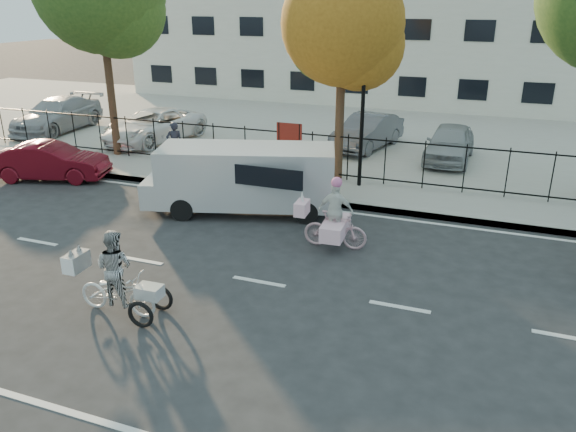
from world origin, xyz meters
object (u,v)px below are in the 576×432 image
at_px(white_van, 244,176).
at_px(pedestrian, 175,144).
at_px(zebra_trike, 116,282).
at_px(lot_car_d, 450,143).
at_px(lot_car_a, 57,115).
at_px(unicorn_bike, 334,222).
at_px(red_sedan, 50,162).
at_px(lot_car_b, 154,126).
at_px(lamppost, 364,90).
at_px(lot_car_c, 367,132).

bearing_deg(white_van, pedestrian, 126.61).
height_order(zebra_trike, white_van, white_van).
bearing_deg(lot_car_d, lot_car_a, -175.31).
distance_m(unicorn_bike, red_sedan, 10.52).
relative_size(zebra_trike, pedestrian, 1.29).
relative_size(white_van, lot_car_b, 1.20).
height_order(unicorn_bike, lot_car_b, unicorn_bike).
bearing_deg(red_sedan, pedestrian, -68.90).
xyz_separation_m(lamppost, unicorn_bike, (0.48, -4.52, -2.45)).
xyz_separation_m(lamppost, lot_car_d, (2.34, 3.96, -2.31)).
relative_size(unicorn_bike, lot_car_b, 0.38).
distance_m(white_van, red_sedan, 7.30).
bearing_deg(unicorn_bike, lot_car_c, 5.15).
bearing_deg(lamppost, white_van, -130.67).
height_order(red_sedan, lot_car_b, lot_car_b).
bearing_deg(unicorn_bike, red_sedan, 76.00).
relative_size(lot_car_b, lot_car_c, 1.18).
xyz_separation_m(white_van, red_sedan, (-7.27, 0.46, -0.42)).
distance_m(lamppost, white_van, 4.47).
bearing_deg(lamppost, lot_car_d, 59.49).
bearing_deg(white_van, lot_car_a, 136.36).
height_order(white_van, pedestrian, white_van).
relative_size(lamppost, lot_car_b, 0.93).
xyz_separation_m(red_sedan, lot_car_b, (0.58, 5.26, 0.19)).
height_order(lamppost, pedestrian, lamppost).
xyz_separation_m(zebra_trike, lot_car_c, (1.66, 13.57, 0.15)).
bearing_deg(lot_car_a, red_sedan, -54.05).
distance_m(unicorn_bike, lot_car_d, 8.68).
bearing_deg(lot_car_b, lot_car_d, 17.09).
bearing_deg(lot_car_c, lamppost, -66.22).
bearing_deg(lot_car_d, unicorn_bike, -101.00).
distance_m(white_van, pedestrian, 5.04).
relative_size(red_sedan, lot_car_a, 0.77).
height_order(unicorn_bike, lot_car_c, unicorn_bike).
bearing_deg(red_sedan, lot_car_c, -68.28).
relative_size(lamppost, lot_car_a, 0.89).
xyz_separation_m(zebra_trike, lot_car_b, (-6.75, 11.60, 0.14)).
bearing_deg(lot_car_b, lot_car_a, -171.81).
height_order(unicorn_bike, lot_car_d, unicorn_bike).
xyz_separation_m(white_van, lot_car_c, (1.72, 7.69, -0.22)).
distance_m(lamppost, red_sedan, 10.47).
bearing_deg(red_sedan, lot_car_d, -78.99).
distance_m(lot_car_a, lot_car_c, 13.65).
xyz_separation_m(white_van, lot_car_a, (-11.83, 5.98, -0.18)).
bearing_deg(white_van, zebra_trike, -106.27).
relative_size(lot_car_c, lot_car_d, 1.04).
bearing_deg(lot_car_d, zebra_trike, -109.39).
distance_m(white_van, lot_car_a, 13.25).
height_order(red_sedan, pedestrian, pedestrian).
distance_m(lamppost, lot_car_a, 14.88).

